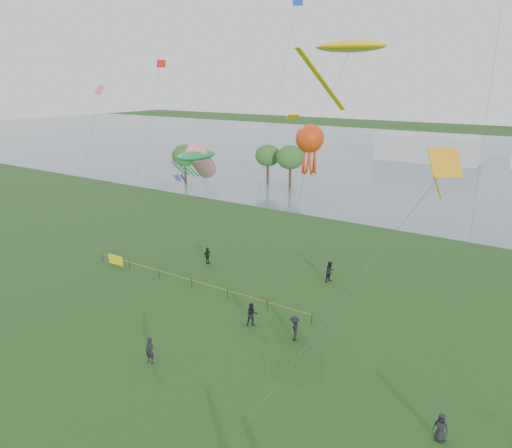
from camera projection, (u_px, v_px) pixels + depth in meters
The scene contains 17 objects.
ground_plane at pixel (161, 393), 29.45m from camera, with size 400.00×400.00×0.00m, color #143711.
lake at pixel (488, 164), 108.71m from camera, with size 400.00×120.00×0.08m, color slate.
pavilion_left at pixel (427, 148), 110.41m from camera, with size 22.00×8.00×6.00m, color silver.
trees at pixel (249, 156), 84.83m from camera, with size 21.59×12.70×7.29m.
fence at pixel (143, 268), 47.40m from camera, with size 24.07×0.07×1.05m.
spectator_a at pixel (252, 315), 37.21m from camera, with size 0.88×0.69×1.82m, color black.
spectator_b at pixel (294, 329), 35.13m from camera, with size 1.19×0.68×1.84m, color black.
spectator_c at pixel (207, 256), 49.84m from camera, with size 0.99×0.41×1.68m, color black.
spectator_d at pixel (441, 427), 25.40m from camera, with size 0.76×0.50×1.56m, color black.
spectator_f at pixel (150, 350), 32.36m from camera, with size 0.65×0.43×1.78m, color black.
spectator_g at pixel (330, 272), 45.40m from camera, with size 0.93×0.72×1.91m, color black.
kite_stingray at pixel (350, 47), 35.80m from camera, with size 9.15×10.14×20.50m.
kite_windsock at pixel (202, 161), 47.21m from camera, with size 6.93×6.29×12.29m.
kite_creature at pixel (196, 156), 45.58m from camera, with size 3.39×4.76×11.53m.
kite_octopus at pixel (310, 139), 40.29m from camera, with size 2.31×5.94×14.37m.
kite_delta at pixel (434, 178), 22.73m from camera, with size 7.71×11.32×14.82m.
small_kites at pixel (289, 18), 38.73m from camera, with size 39.60×12.14×11.99m.
Camera 1 is at (19.01, -17.85, 17.87)m, focal length 35.00 mm.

